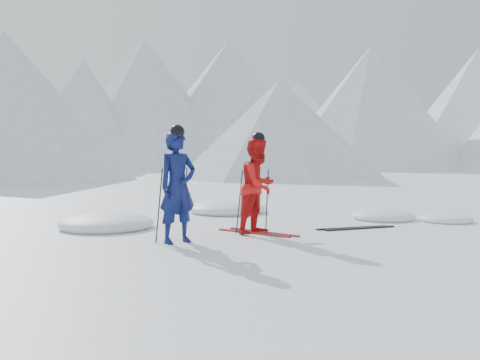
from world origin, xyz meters
TOP-DOWN VIEW (x-y plane):
  - ground at (0.00, 0.00)m, footprint 160.00×160.00m
  - mountain_range at (5.71, 35.31)m, footprint 106.15×62.94m
  - skier_blue at (-3.31, 0.43)m, footprint 0.81×0.60m
  - skier_red at (-1.47, 0.64)m, footprint 1.15×1.05m
  - pole_blue_left at (-3.61, 0.58)m, footprint 0.13×0.09m
  - pole_blue_right at (-3.06, 0.68)m, footprint 0.13×0.08m
  - pole_red_left at (-1.77, 0.89)m, footprint 0.13×0.10m
  - pole_red_right at (-1.17, 0.79)m, footprint 0.13×0.09m
  - ski_worn_left at (-1.59, 0.64)m, footprint 0.81×1.57m
  - ski_worn_right at (-1.35, 0.64)m, footprint 0.70×1.62m
  - ski_loose_a at (0.63, 0.22)m, footprint 1.69×0.40m
  - ski_loose_b at (0.73, 0.07)m, footprint 1.69×0.34m
  - snow_lumps at (-0.91, 2.88)m, footprint 8.94×5.85m

SIDE VIEW (x-z plane):
  - ground at x=0.00m, z-range 0.00..0.00m
  - snow_lumps at x=-0.91m, z-range -0.23..0.23m
  - ski_worn_left at x=-1.59m, z-range 0.00..0.03m
  - ski_worn_right at x=-1.35m, z-range 0.00..0.03m
  - ski_loose_a at x=0.63m, z-range 0.00..0.03m
  - ski_loose_b at x=0.73m, z-range 0.00..0.03m
  - pole_red_left at x=-1.77m, z-range 0.00..1.29m
  - pole_red_right at x=-1.17m, z-range 0.00..1.29m
  - pole_blue_left at x=-3.61m, z-range 0.00..1.35m
  - pole_blue_right at x=-3.06m, z-range 0.00..1.35m
  - skier_red at x=-1.47m, z-range 0.00..1.94m
  - skier_blue at x=-3.31m, z-range 0.00..2.02m
  - mountain_range at x=5.71m, z-range -1.04..14.49m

